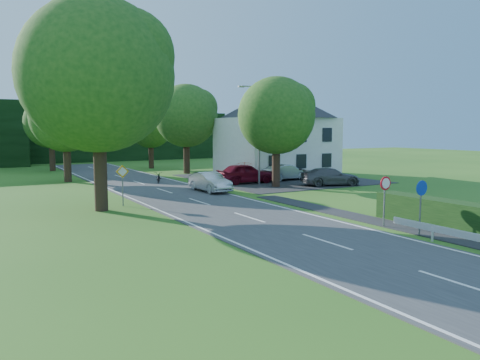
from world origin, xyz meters
TOP-DOWN VIEW (x-y plane):
  - road at (0.00, 20.00)m, footprint 7.00×80.00m
  - parking_pad at (12.00, 33.00)m, footprint 14.00×16.00m
  - line_edge_left at (-3.25, 20.00)m, footprint 0.12×80.00m
  - line_edge_right at (3.25, 20.00)m, footprint 0.12×80.00m
  - line_centre at (0.00, 20.00)m, footprint 0.12×80.00m
  - tree_main at (-6.00, 24.00)m, footprint 9.40×9.40m
  - tree_left_far at (-5.00, 40.00)m, footprint 7.00×7.00m
  - tree_right_far at (7.00, 42.00)m, footprint 7.40×7.40m
  - tree_left_back at (-4.50, 52.00)m, footprint 6.60×6.60m
  - tree_right_back at (6.00, 50.00)m, footprint 6.20×6.20m
  - tree_right_mid at (8.50, 28.00)m, footprint 7.00×7.00m
  - treeline_right at (8.00, 66.00)m, footprint 30.00×5.00m
  - house_white at (14.00, 36.00)m, footprint 10.60×8.40m
  - streetlight at (8.06, 30.00)m, footprint 2.03×0.18m
  - sign_roundabout at (4.30, 10.98)m, footprint 0.64×0.08m
  - sign_speed_limit at (4.30, 12.97)m, footprint 0.64×0.11m
  - sign_priority_left at (-4.50, 24.98)m, footprint 0.78×0.09m
  - moving_car at (2.70, 27.97)m, footprint 1.66×4.32m
  - motorcycle at (1.44, 35.10)m, footprint 1.31×1.90m
  - parked_car_red at (7.55, 31.21)m, footprint 4.89×2.04m
  - parked_car_silver_a at (11.79, 31.36)m, footprint 4.47×2.02m
  - parked_car_grey at (12.75, 26.50)m, footprint 5.18×3.28m
  - parasol at (8.50, 32.80)m, footprint 2.35×2.37m

SIDE VIEW (x-z plane):
  - road at x=0.00m, z-range 0.00..0.04m
  - parking_pad at x=12.00m, z-range 0.00..0.04m
  - line_edge_left at x=-3.25m, z-range 0.04..0.05m
  - line_edge_right at x=3.25m, z-range 0.04..0.05m
  - line_centre at x=0.00m, z-range 0.04..0.05m
  - motorcycle at x=1.44m, z-range 0.04..0.98m
  - parked_car_grey at x=12.75m, z-range 0.04..1.44m
  - moving_car at x=2.70m, z-range 0.04..1.44m
  - parked_car_silver_a at x=11.79m, z-range 0.04..1.46m
  - parked_car_red at x=7.55m, z-range 0.04..1.69m
  - parasol at x=8.50m, z-range 0.04..1.73m
  - sign_roundabout at x=4.30m, z-range 0.49..2.86m
  - sign_priority_left at x=-4.50m, z-range 0.50..2.94m
  - sign_speed_limit at x=4.30m, z-range 0.58..2.95m
  - treeline_right at x=8.00m, z-range 0.00..7.00m
  - tree_right_back at x=6.00m, z-range 0.00..7.56m
  - tree_left_back at x=-4.50m, z-range 0.00..8.07m
  - tree_left_far at x=-5.00m, z-range 0.00..8.58m
  - tree_right_mid at x=8.50m, z-range 0.00..8.58m
  - house_white at x=14.00m, z-range 0.11..8.71m
  - streetlight at x=8.06m, z-range 0.46..8.46m
  - tree_right_far at x=7.00m, z-range 0.00..9.09m
  - tree_main at x=-6.00m, z-range 0.00..11.64m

